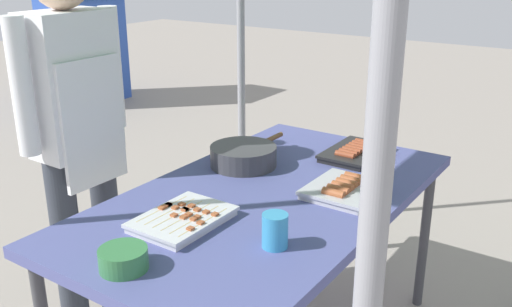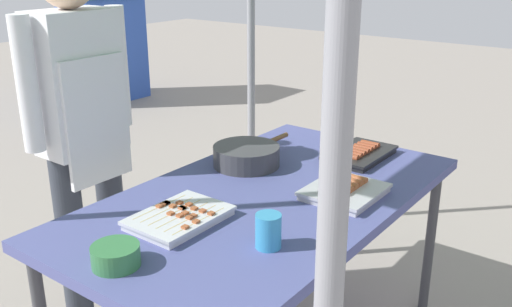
{
  "view_description": "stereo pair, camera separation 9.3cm",
  "coord_description": "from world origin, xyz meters",
  "px_view_note": "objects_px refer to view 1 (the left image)",
  "views": [
    {
      "loc": [
        -1.64,
        -1.07,
        1.61
      ],
      "look_at": [
        0.0,
        0.05,
        0.9
      ],
      "focal_mm": 39.96,
      "sensor_mm": 36.0,
      "label": 1
    },
    {
      "loc": [
        -1.59,
        -1.15,
        1.61
      ],
      "look_at": [
        0.0,
        0.05,
        0.9
      ],
      "focal_mm": 39.96,
      "sensor_mm": 36.0,
      "label": 2
    }
  ],
  "objects_px": {
    "tray_pork_links": "(355,152)",
    "neighbor_stall_left": "(82,27)",
    "tray_meat_skewers": "(183,219)",
    "tray_grilled_sausages": "(344,189)",
    "condiment_bowl": "(123,259)",
    "vendor_woman": "(76,120)",
    "cooking_wok": "(244,155)",
    "stall_table": "(267,206)",
    "drink_cup_near_edge": "(275,231)"
  },
  "relations": [
    {
      "from": "tray_grilled_sausages",
      "to": "condiment_bowl",
      "type": "bearing_deg",
      "value": 161.08
    },
    {
      "from": "stall_table",
      "to": "drink_cup_near_edge",
      "type": "distance_m",
      "value": 0.42
    },
    {
      "from": "tray_grilled_sausages",
      "to": "drink_cup_near_edge",
      "type": "bearing_deg",
      "value": -179.98
    },
    {
      "from": "vendor_woman",
      "to": "neighbor_stall_left",
      "type": "distance_m",
      "value": 4.22
    },
    {
      "from": "tray_grilled_sausages",
      "to": "cooking_wok",
      "type": "relative_size",
      "value": 0.66
    },
    {
      "from": "tray_meat_skewers",
      "to": "tray_pork_links",
      "type": "height_order",
      "value": "tray_pork_links"
    },
    {
      "from": "tray_grilled_sausages",
      "to": "cooking_wok",
      "type": "height_order",
      "value": "cooking_wok"
    },
    {
      "from": "vendor_woman",
      "to": "condiment_bowl",
      "type": "bearing_deg",
      "value": 58.17
    },
    {
      "from": "tray_pork_links",
      "to": "vendor_woman",
      "type": "distance_m",
      "value": 1.2
    },
    {
      "from": "tray_grilled_sausages",
      "to": "drink_cup_near_edge",
      "type": "distance_m",
      "value": 0.49
    },
    {
      "from": "vendor_woman",
      "to": "neighbor_stall_left",
      "type": "relative_size",
      "value": 0.98
    },
    {
      "from": "stall_table",
      "to": "cooking_wok",
      "type": "xyz_separation_m",
      "value": [
        0.19,
        0.25,
        0.1
      ]
    },
    {
      "from": "tray_pork_links",
      "to": "condiment_bowl",
      "type": "xyz_separation_m",
      "value": [
        -1.24,
        0.14,
        0.01
      ]
    },
    {
      "from": "tray_grilled_sausages",
      "to": "cooking_wok",
      "type": "distance_m",
      "value": 0.49
    },
    {
      "from": "tray_meat_skewers",
      "to": "neighbor_stall_left",
      "type": "bearing_deg",
      "value": 54.11
    },
    {
      "from": "stall_table",
      "to": "tray_meat_skewers",
      "type": "relative_size",
      "value": 4.89
    },
    {
      "from": "condiment_bowl",
      "to": "tray_meat_skewers",
      "type": "bearing_deg",
      "value": 9.17
    },
    {
      "from": "stall_table",
      "to": "vendor_woman",
      "type": "bearing_deg",
      "value": 104.67
    },
    {
      "from": "tray_pork_links",
      "to": "neighbor_stall_left",
      "type": "height_order",
      "value": "neighbor_stall_left"
    },
    {
      "from": "condiment_bowl",
      "to": "tray_grilled_sausages",
      "type": "bearing_deg",
      "value": -18.92
    },
    {
      "from": "tray_grilled_sausages",
      "to": "tray_meat_skewers",
      "type": "xyz_separation_m",
      "value": [
        -0.52,
        0.34,
        -0.0
      ]
    },
    {
      "from": "tray_pork_links",
      "to": "drink_cup_near_edge",
      "type": "bearing_deg",
      "value": -170.62
    },
    {
      "from": "tray_meat_skewers",
      "to": "cooking_wok",
      "type": "xyz_separation_m",
      "value": [
        0.56,
        0.15,
        0.03
      ]
    },
    {
      "from": "tray_pork_links",
      "to": "drink_cup_near_edge",
      "type": "relative_size",
      "value": 3.13
    },
    {
      "from": "vendor_woman",
      "to": "tray_meat_skewers",
      "type": "bearing_deg",
      "value": 77.46
    },
    {
      "from": "drink_cup_near_edge",
      "to": "neighbor_stall_left",
      "type": "relative_size",
      "value": 0.07
    },
    {
      "from": "tray_meat_skewers",
      "to": "condiment_bowl",
      "type": "distance_m",
      "value": 0.32
    },
    {
      "from": "tray_grilled_sausages",
      "to": "neighbor_stall_left",
      "type": "distance_m",
      "value": 4.88
    },
    {
      "from": "drink_cup_near_edge",
      "to": "neighbor_stall_left",
      "type": "bearing_deg",
      "value": 56.7
    },
    {
      "from": "stall_table",
      "to": "neighbor_stall_left",
      "type": "relative_size",
      "value": 0.97
    },
    {
      "from": "stall_table",
      "to": "tray_pork_links",
      "type": "height_order",
      "value": "tray_pork_links"
    },
    {
      "from": "condiment_bowl",
      "to": "drink_cup_near_edge",
      "type": "bearing_deg",
      "value": -39.12
    },
    {
      "from": "tray_pork_links",
      "to": "cooking_wok",
      "type": "relative_size",
      "value": 0.78
    },
    {
      "from": "tray_grilled_sausages",
      "to": "condiment_bowl",
      "type": "xyz_separation_m",
      "value": [
        -0.84,
        0.29,
        0.01
      ]
    },
    {
      "from": "vendor_woman",
      "to": "cooking_wok",
      "type": "bearing_deg",
      "value": 125.99
    },
    {
      "from": "tray_grilled_sausages",
      "to": "condiment_bowl",
      "type": "height_order",
      "value": "condiment_bowl"
    },
    {
      "from": "tray_meat_skewers",
      "to": "cooking_wok",
      "type": "distance_m",
      "value": 0.58
    },
    {
      "from": "tray_grilled_sausages",
      "to": "tray_meat_skewers",
      "type": "relative_size",
      "value": 0.9
    },
    {
      "from": "drink_cup_near_edge",
      "to": "vendor_woman",
      "type": "bearing_deg",
      "value": 83.66
    },
    {
      "from": "stall_table",
      "to": "vendor_woman",
      "type": "distance_m",
      "value": 0.87
    },
    {
      "from": "tray_grilled_sausages",
      "to": "vendor_woman",
      "type": "relative_size",
      "value": 0.18
    },
    {
      "from": "neighbor_stall_left",
      "to": "tray_pork_links",
      "type": "bearing_deg",
      "value": -114.95
    },
    {
      "from": "tray_grilled_sausages",
      "to": "drink_cup_near_edge",
      "type": "height_order",
      "value": "drink_cup_near_edge"
    },
    {
      "from": "stall_table",
      "to": "condiment_bowl",
      "type": "relative_size",
      "value": 11.32
    },
    {
      "from": "condiment_bowl",
      "to": "cooking_wok",
      "type": "bearing_deg",
      "value": 12.93
    },
    {
      "from": "tray_grilled_sausages",
      "to": "cooking_wok",
      "type": "bearing_deg",
      "value": 85.87
    },
    {
      "from": "vendor_woman",
      "to": "tray_grilled_sausages",
      "type": "bearing_deg",
      "value": 109.45
    },
    {
      "from": "tray_grilled_sausages",
      "to": "vendor_woman",
      "type": "bearing_deg",
      "value": 109.45
    },
    {
      "from": "tray_meat_skewers",
      "to": "vendor_woman",
      "type": "distance_m",
      "value": 0.75
    },
    {
      "from": "stall_table",
      "to": "drink_cup_near_edge",
      "type": "relative_size",
      "value": 14.6
    }
  ]
}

